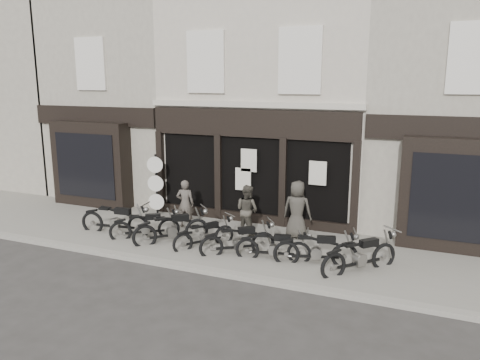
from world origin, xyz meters
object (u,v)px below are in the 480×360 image
at_px(motorcycle_4, 238,243).
at_px(motorcycle_6, 316,252).
at_px(motorcycle_5, 274,249).
at_px(man_centre, 247,210).
at_px(motorcycle_0, 116,222).
at_px(motorcycle_1, 146,228).
at_px(man_right, 297,210).
at_px(advert_sign_post, 156,188).
at_px(motorcycle_3, 205,237).
at_px(motorcycle_7, 360,259).
at_px(man_left, 185,204).
at_px(motorcycle_2, 172,231).

distance_m(motorcycle_4, motorcycle_6, 2.18).
distance_m(motorcycle_5, man_centre, 2.21).
bearing_deg(motorcycle_5, motorcycle_0, 166.04).
relative_size(motorcycle_1, motorcycle_5, 0.91).
xyz_separation_m(man_right, advert_sign_post, (-5.15, 0.29, 0.13)).
bearing_deg(man_right, motorcycle_3, 36.47).
relative_size(motorcycle_7, man_left, 1.20).
xyz_separation_m(motorcycle_7, man_centre, (-3.68, 1.53, 0.47)).
bearing_deg(man_centre, motorcycle_4, 122.59).
distance_m(motorcycle_1, motorcycle_3, 2.00).
relative_size(motorcycle_0, motorcycle_3, 1.37).
bearing_deg(motorcycle_7, motorcycle_1, 131.51).
height_order(motorcycle_0, motorcycle_5, motorcycle_0).
distance_m(motorcycle_3, man_right, 2.90).
bearing_deg(motorcycle_1, advert_sign_post, 78.10).
bearing_deg(motorcycle_2, man_centre, -6.05).
bearing_deg(motorcycle_3, man_right, -17.97).
relative_size(motorcycle_1, motorcycle_7, 0.98).
height_order(motorcycle_1, motorcycle_5, motorcycle_1).
bearing_deg(motorcycle_7, motorcycle_0, 131.57).
xyz_separation_m(motorcycle_3, man_right, (2.26, 1.70, 0.63)).
bearing_deg(motorcycle_2, motorcycle_0, 133.98).
distance_m(man_left, advert_sign_post, 1.64).
bearing_deg(motorcycle_6, motorcycle_0, 163.52).
distance_m(motorcycle_5, man_right, 1.99).
xyz_separation_m(motorcycle_3, man_left, (-1.39, 1.35, 0.53)).
xyz_separation_m(motorcycle_1, motorcycle_3, (2.00, 0.02, -0.03)).
distance_m(motorcycle_2, man_right, 3.79).
distance_m(motorcycle_0, advert_sign_post, 2.13).
bearing_deg(motorcycle_0, motorcycle_2, -8.40).
distance_m(man_centre, advert_sign_post, 3.69).
bearing_deg(man_centre, man_left, 21.20).
relative_size(motorcycle_0, man_left, 1.51).
bearing_deg(advert_sign_post, motorcycle_6, -33.24).
xyz_separation_m(motorcycle_2, motorcycle_3, (1.06, 0.05, -0.06)).
bearing_deg(motorcycle_3, advert_sign_post, 90.63).
distance_m(motorcycle_1, advert_sign_post, 2.31).
bearing_deg(motorcycle_5, motorcycle_7, -9.84).
distance_m(motorcycle_6, motorcycle_7, 1.13).
height_order(man_left, man_centre, man_centre).
height_order(motorcycle_1, man_centre, man_centre).
bearing_deg(motorcycle_7, man_right, 92.50).
distance_m(motorcycle_0, motorcycle_2, 2.05).
bearing_deg(man_right, advert_sign_post, -3.62).
bearing_deg(motorcycle_2, advert_sign_post, 86.76).
relative_size(motorcycle_0, man_right, 1.33).
bearing_deg(motorcycle_5, man_centre, 119.33).
relative_size(motorcycle_4, man_centre, 1.18).
relative_size(motorcycle_2, motorcycle_4, 0.98).
distance_m(motorcycle_4, motorcycle_7, 3.31).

